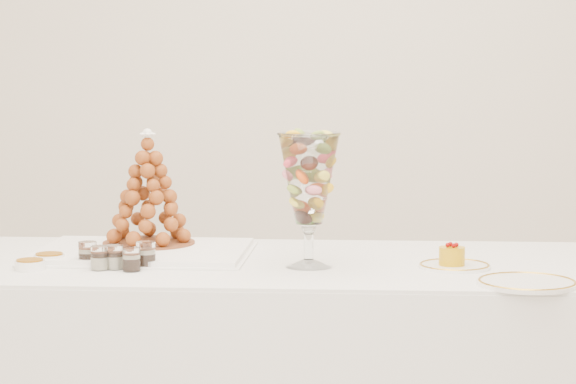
# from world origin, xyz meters

# --- Properties ---
(lace_tray) EXTENTS (0.60, 0.46, 0.02)m
(lace_tray) POSITION_xyz_m (-0.44, 0.29, 0.77)
(lace_tray) COLOR white
(lace_tray) RESTS_ON buffet_table
(macaron_vase) EXTENTS (0.17, 0.17, 0.36)m
(macaron_vase) POSITION_xyz_m (0.06, 0.14, 1.00)
(macaron_vase) COLOR white
(macaron_vase) RESTS_ON buffet_table
(cake_plate) EXTENTS (0.19, 0.19, 0.01)m
(cake_plate) POSITION_xyz_m (0.45, 0.17, 0.76)
(cake_plate) COLOR white
(cake_plate) RESTS_ON buffet_table
(spare_plate) EXTENTS (0.25, 0.25, 0.01)m
(spare_plate) POSITION_xyz_m (0.62, -0.06, 0.76)
(spare_plate) COLOR white
(spare_plate) RESTS_ON buffet_table
(verrine_a) EXTENTS (0.06, 0.06, 0.07)m
(verrine_a) POSITION_xyz_m (-0.55, 0.10, 0.79)
(verrine_a) COLOR white
(verrine_a) RESTS_ON buffet_table
(verrine_b) EXTENTS (0.06, 0.06, 0.07)m
(verrine_b) POSITION_xyz_m (-0.46, 0.06, 0.79)
(verrine_b) COLOR white
(verrine_b) RESTS_ON buffet_table
(verrine_c) EXTENTS (0.06, 0.06, 0.07)m
(verrine_c) POSITION_xyz_m (-0.38, 0.09, 0.80)
(verrine_c) COLOR white
(verrine_c) RESTS_ON buffet_table
(verrine_d) EXTENTS (0.06, 0.06, 0.07)m
(verrine_d) POSITION_xyz_m (-0.50, 0.04, 0.79)
(verrine_d) COLOR white
(verrine_d) RESTS_ON buffet_table
(verrine_e) EXTENTS (0.06, 0.06, 0.06)m
(verrine_e) POSITION_xyz_m (-0.41, 0.03, 0.79)
(verrine_e) COLOR white
(verrine_e) RESTS_ON buffet_table
(ramekin_back) EXTENTS (0.08, 0.08, 0.03)m
(ramekin_back) POSITION_xyz_m (-0.66, 0.12, 0.77)
(ramekin_back) COLOR white
(ramekin_back) RESTS_ON buffet_table
(ramekin_front) EXTENTS (0.08, 0.08, 0.02)m
(ramekin_front) POSITION_xyz_m (-0.68, 0.02, 0.77)
(ramekin_front) COLOR white
(ramekin_front) RESTS_ON buffet_table
(croquembouche) EXTENTS (0.27, 0.27, 0.34)m
(croquembouche) POSITION_xyz_m (-0.44, 0.38, 0.95)
(croquembouche) COLOR brown
(croquembouche) RESTS_ON lace_tray
(mousse_cake) EXTENTS (0.07, 0.07, 0.06)m
(mousse_cake) POSITION_xyz_m (0.44, 0.16, 0.79)
(mousse_cake) COLOR #C59109
(mousse_cake) RESTS_ON cake_plate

